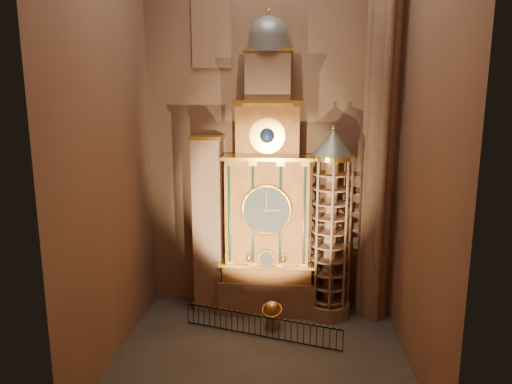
# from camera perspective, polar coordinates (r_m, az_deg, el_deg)

# --- Properties ---
(floor) EXTENTS (14.00, 14.00, 0.00)m
(floor) POSITION_cam_1_polar(r_m,az_deg,el_deg) (23.42, 0.58, -19.78)
(floor) COLOR #383330
(floor) RESTS_ON ground
(wall_back) EXTENTS (22.00, 0.00, 22.00)m
(wall_back) POSITION_cam_1_polar(r_m,az_deg,el_deg) (26.07, 1.67, 8.90)
(wall_back) COLOR #8D674C
(wall_back) RESTS_ON floor
(wall_left) EXTENTS (0.00, 22.00, 22.00)m
(wall_left) POSITION_cam_1_polar(r_m,az_deg,el_deg) (21.78, -18.23, 7.87)
(wall_left) COLOR #8D674C
(wall_left) RESTS_ON floor
(wall_right) EXTENTS (0.00, 22.00, 22.00)m
(wall_right) POSITION_cam_1_polar(r_m,az_deg,el_deg) (20.76, 20.47, 7.59)
(wall_right) COLOR #8D674C
(wall_right) RESTS_ON floor
(astronomical_clock) EXTENTS (5.60, 2.41, 16.70)m
(astronomical_clock) POSITION_cam_1_polar(r_m,az_deg,el_deg) (25.59, 1.48, -0.91)
(astronomical_clock) COLOR #8C634C
(astronomical_clock) RESTS_ON floor
(portrait_tower) EXTENTS (1.80, 1.60, 10.20)m
(portrait_tower) POSITION_cam_1_polar(r_m,az_deg,el_deg) (26.40, -5.94, -4.01)
(portrait_tower) COLOR #8C634C
(portrait_tower) RESTS_ON floor
(stair_turret) EXTENTS (2.50, 2.50, 10.80)m
(stair_turret) POSITION_cam_1_polar(r_m,az_deg,el_deg) (25.70, 9.26, -4.24)
(stair_turret) COLOR #8C634C
(stair_turret) RESTS_ON floor
(gothic_pier) EXTENTS (2.04, 2.04, 22.00)m
(gothic_pier) POSITION_cam_1_polar(r_m,az_deg,el_deg) (25.43, 15.54, 8.44)
(gothic_pier) COLOR #8C634C
(gothic_pier) RESTS_ON floor
(stained_glass_window) EXTENTS (2.20, 0.14, 5.20)m
(stained_glass_window) POSITION_cam_1_polar(r_m,az_deg,el_deg) (26.72, -5.61, 20.75)
(stained_glass_window) COLOR navy
(stained_glass_window) RESTS_ON wall_back
(celestial_globe) EXTENTS (1.20, 1.15, 1.58)m
(celestial_globe) POSITION_cam_1_polar(r_m,az_deg,el_deg) (25.31, 2.01, -14.83)
(celestial_globe) COLOR #8C634C
(celestial_globe) RESTS_ON floor
(iron_railing) EXTENTS (8.23, 2.31, 1.16)m
(iron_railing) POSITION_cam_1_polar(r_m,az_deg,el_deg) (24.61, 0.60, -16.45)
(iron_railing) COLOR black
(iron_railing) RESTS_ON floor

